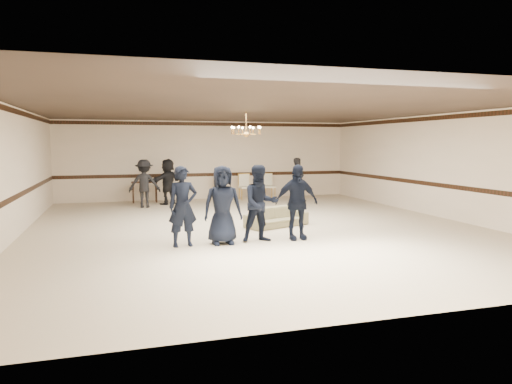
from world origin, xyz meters
TOP-DOWN VIEW (x-y plane):
  - room at (0.00, 0.00)m, footprint 12.01×14.01m
  - chair_rail at (0.00, 6.99)m, footprint 12.00×0.02m
  - crown_molding at (0.00, 6.99)m, footprint 12.00×0.02m
  - chandelier at (0.00, 1.00)m, footprint 0.94×0.94m
  - boy_a at (-2.24, -1.85)m, footprint 0.71×0.51m
  - boy_b at (-1.34, -1.85)m, footprint 0.88×0.58m
  - boy_c at (-0.44, -1.85)m, footprint 0.88×0.69m
  - boy_d at (0.46, -1.85)m, footprint 1.06×0.45m
  - settee at (0.58, -0.04)m, footprint 1.94×1.32m
  - adult_left at (-2.70, 4.93)m, footprint 1.20×0.82m
  - adult_mid at (-1.80, 5.63)m, footprint 1.56×1.40m
  - adult_right at (3.30, 5.23)m, footprint 0.75×0.69m
  - banquet_chair_left at (0.38, 6.21)m, footprint 0.52×0.52m
  - banquet_chair_mid at (1.38, 6.21)m, footprint 0.54×0.54m
  - banquet_chair_right at (2.38, 6.21)m, footprint 0.54×0.54m
  - console_table at (-2.62, 6.41)m, footprint 1.01×0.50m

SIDE VIEW (x-z plane):
  - settee at x=0.58m, z-range 0.00..0.53m
  - console_table at x=-2.62m, z-range 0.00..0.82m
  - banquet_chair_left at x=0.38m, z-range 0.00..1.04m
  - banquet_chair_mid at x=1.38m, z-range 0.00..1.04m
  - banquet_chair_right at x=2.38m, z-range 0.00..1.04m
  - adult_left at x=-2.70m, z-range 0.00..1.72m
  - adult_mid at x=-1.80m, z-range 0.00..1.72m
  - adult_right at x=3.30m, z-range 0.00..1.72m
  - boy_a at x=-2.24m, z-range 0.00..1.80m
  - boy_b at x=-1.34m, z-range 0.00..1.80m
  - boy_c at x=-0.44m, z-range 0.00..1.80m
  - boy_d at x=0.46m, z-range 0.00..1.80m
  - chair_rail at x=0.00m, z-range 0.93..1.07m
  - room at x=0.00m, z-range -0.01..3.20m
  - chandelier at x=0.00m, z-range 2.43..3.32m
  - crown_molding at x=0.00m, z-range 3.01..3.15m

